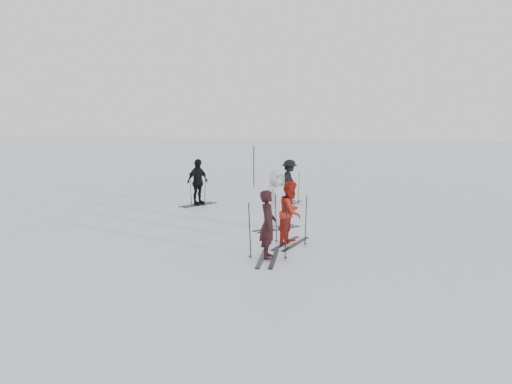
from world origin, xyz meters
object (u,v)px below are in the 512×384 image
(skier_red, at_px, (291,213))
(skier_grey, at_px, (277,200))
(piste_marker, at_px, (254,167))
(skier_uphill_left, at_px, (198,182))
(skier_near_dark, at_px, (268,226))
(skier_uphill_far, at_px, (289,182))

(skier_red, distance_m, skier_grey, 1.94)
(skier_grey, xyz_separation_m, piste_marker, (-4.08, 8.70, 0.09))
(piste_marker, bearing_deg, skier_red, -64.14)
(piste_marker, bearing_deg, skier_grey, -64.89)
(skier_uphill_left, distance_m, piste_marker, 5.58)
(skier_near_dark, relative_size, skier_grey, 0.92)
(skier_near_dark, height_order, skier_red, skier_red)
(skier_red, bearing_deg, skier_uphill_far, 21.04)
(skier_red, bearing_deg, skier_grey, 32.64)
(skier_near_dark, relative_size, skier_red, 0.98)
(skier_red, height_order, piste_marker, piste_marker)
(skier_uphill_left, bearing_deg, skier_near_dark, -122.79)
(skier_red, xyz_separation_m, skier_uphill_left, (-5.05, 4.82, 0.04))
(skier_red, relative_size, skier_grey, 0.94)
(skier_red, height_order, skier_uphill_left, skier_uphill_left)
(skier_uphill_far, distance_m, piste_marker, 5.07)
(skier_grey, relative_size, piste_marker, 0.90)
(piste_marker, bearing_deg, skier_uphill_far, -53.84)
(skier_near_dark, height_order, piste_marker, piste_marker)
(skier_near_dark, height_order, skier_uphill_left, skier_uphill_left)
(skier_near_dark, bearing_deg, piste_marker, 8.28)
(skier_grey, relative_size, skier_uphill_left, 1.02)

